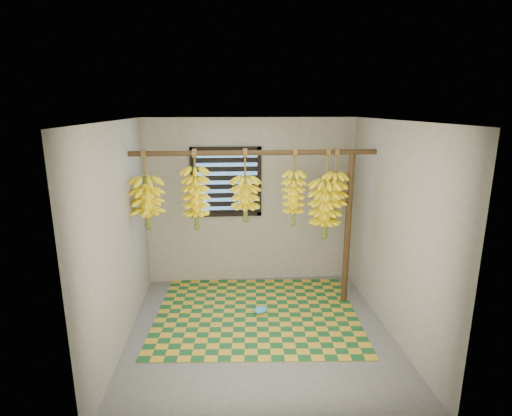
{
  "coord_description": "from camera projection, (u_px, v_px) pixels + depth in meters",
  "views": [
    {
      "loc": [
        -0.37,
        -4.11,
        2.54
      ],
      "look_at": [
        0.0,
        0.55,
        1.35
      ],
      "focal_mm": 28.0,
      "sensor_mm": 36.0,
      "label": 1
    }
  ],
  "objects": [
    {
      "name": "woven_mat",
      "position": [
        256.0,
        313.0,
        5.05
      ],
      "size": [
        2.62,
        2.15,
        0.01
      ],
      "primitive_type": "cube",
      "rotation": [
        0.0,
        0.0,
        -0.07
      ],
      "color": "#164D24",
      "rests_on": "floor"
    },
    {
      "name": "banana_bunch_e",
      "position": [
        325.0,
        209.0,
        5.05
      ],
      "size": [
        0.41,
        0.41,
        1.14
      ],
      "color": "brown",
      "rests_on": "hanging_pole"
    },
    {
      "name": "plastic_bag",
      "position": [
        261.0,
        310.0,
        5.04
      ],
      "size": [
        0.23,
        0.2,
        0.08
      ],
      "primitive_type": "ellipsoid",
      "rotation": [
        0.0,
        0.0,
        0.41
      ],
      "color": "#3B97DF",
      "rests_on": "woven_mat"
    },
    {
      "name": "wall_right",
      "position": [
        394.0,
        231.0,
        4.44
      ],
      "size": [
        0.01,
        3.0,
        2.4
      ],
      "primitive_type": "cube",
      "color": "gray",
      "rests_on": "floor"
    },
    {
      "name": "support_post",
      "position": [
        348.0,
        230.0,
        5.15
      ],
      "size": [
        0.08,
        0.08,
        2.0
      ],
      "primitive_type": "cylinder",
      "color": "#3D2A16",
      "rests_on": "floor"
    },
    {
      "name": "wall_left",
      "position": [
        118.0,
        237.0,
        4.21
      ],
      "size": [
        0.01,
        3.0,
        2.4
      ],
      "primitive_type": "cube",
      "color": "gray",
      "rests_on": "floor"
    },
    {
      "name": "banana_bunch_f",
      "position": [
        334.0,
        195.0,
        5.02
      ],
      "size": [
        0.29,
        0.29,
        0.88
      ],
      "color": "brown",
      "rests_on": "hanging_pole"
    },
    {
      "name": "wall_back",
      "position": [
        251.0,
        202.0,
        5.78
      ],
      "size": [
        3.0,
        0.01,
        2.4
      ],
      "primitive_type": "cube",
      "color": "gray",
      "rests_on": "floor"
    },
    {
      "name": "banana_bunch_a",
      "position": [
        147.0,
        202.0,
        4.85
      ],
      "size": [
        0.39,
        0.39,
        0.96
      ],
      "color": "brown",
      "rests_on": "hanging_pole"
    },
    {
      "name": "window",
      "position": [
        226.0,
        182.0,
        5.66
      ],
      "size": [
        1.0,
        0.04,
        1.0
      ],
      "color": "black",
      "rests_on": "wall_back"
    },
    {
      "name": "hanging_pole",
      "position": [
        255.0,
        153.0,
        4.81
      ],
      "size": [
        3.0,
        0.06,
        0.06
      ],
      "primitive_type": "cylinder",
      "rotation": [
        0.0,
        1.57,
        0.0
      ],
      "color": "#3D2A16",
      "rests_on": "wall_left"
    },
    {
      "name": "banana_bunch_c",
      "position": [
        245.0,
        199.0,
        4.94
      ],
      "size": [
        0.35,
        0.35,
        0.9
      ],
      "color": "brown",
      "rests_on": "hanging_pole"
    },
    {
      "name": "ceiling",
      "position": [
        260.0,
        120.0,
        4.03
      ],
      "size": [
        3.0,
        3.0,
        0.01
      ],
      "primitive_type": "cube",
      "color": "silver",
      "rests_on": "wall_back"
    },
    {
      "name": "banana_bunch_b",
      "position": [
        196.0,
        198.0,
        4.89
      ],
      "size": [
        0.33,
        0.33,
        0.99
      ],
      "color": "brown",
      "rests_on": "hanging_pole"
    },
    {
      "name": "banana_bunch_d",
      "position": [
        294.0,
        198.0,
        4.98
      ],
      "size": [
        0.28,
        0.28,
        0.97
      ],
      "color": "brown",
      "rests_on": "hanging_pole"
    },
    {
      "name": "floor",
      "position": [
        260.0,
        333.0,
        4.63
      ],
      "size": [
        3.0,
        3.0,
        0.01
      ],
      "primitive_type": "cube",
      "color": "#535353",
      "rests_on": "ground"
    }
  ]
}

